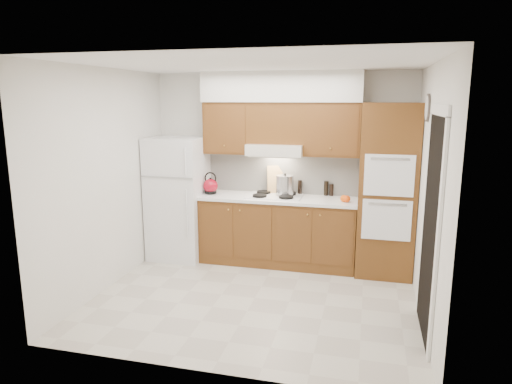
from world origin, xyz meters
TOP-DOWN VIEW (x-y plane):
  - floor at (0.00, 0.00)m, footprint 3.60×3.60m
  - ceiling at (0.00, 0.00)m, footprint 3.60×3.60m
  - wall_back at (0.00, 1.50)m, footprint 3.60×0.02m
  - wall_left at (-1.80, 0.00)m, footprint 0.02×3.00m
  - wall_right at (1.80, 0.00)m, footprint 0.02×3.00m
  - fridge at (-1.41, 1.14)m, footprint 0.75×0.72m
  - base_cabinets at (0.02, 1.20)m, footprint 2.11×0.60m
  - countertop at (0.03, 1.19)m, footprint 2.13×0.62m
  - backsplash at (0.02, 1.49)m, footprint 2.11×0.03m
  - oven_cabinet at (1.44, 1.18)m, footprint 0.70×0.65m
  - upper_cab_left at (-0.71, 1.33)m, footprint 0.63×0.33m
  - upper_cab_right at (0.72, 1.33)m, footprint 0.73×0.33m
  - range_hood at (-0.02, 1.27)m, footprint 0.75×0.45m
  - upper_cab_over_hood at (-0.02, 1.33)m, footprint 0.75×0.33m
  - soffit at (0.03, 1.32)m, footprint 2.13×0.36m
  - cooktop at (-0.02, 1.21)m, footprint 0.74×0.50m
  - doorway at (1.79, -0.35)m, footprint 0.02×0.90m
  - wall_clock at (1.79, 0.55)m, footprint 0.02×0.30m
  - kettle at (-0.93, 1.17)m, footprint 0.25×0.25m
  - cutting_board at (-0.03, 1.44)m, footprint 0.30×0.19m
  - stock_pot at (0.11, 1.26)m, footprint 0.27×0.27m
  - condiment_a at (0.29, 1.43)m, footprint 0.07×0.07m
  - condiment_b at (0.65, 1.45)m, footprint 0.08×0.08m
  - condiment_c at (0.72, 1.45)m, footprint 0.07×0.07m
  - orange_near at (0.95, 1.08)m, footprint 0.10×0.10m
  - orange_far at (0.91, 1.10)m, footprint 0.10×0.10m

SIDE VIEW (x-z plane):
  - floor at x=0.00m, z-range 0.00..0.00m
  - base_cabinets at x=0.02m, z-range 0.00..0.90m
  - fridge at x=-1.41m, z-range 0.00..1.72m
  - countertop at x=0.03m, z-range 0.90..0.94m
  - cooktop at x=-0.02m, z-range 0.94..0.95m
  - orange_far at x=0.91m, z-range 0.94..1.03m
  - orange_near at x=0.95m, z-range 0.94..1.03m
  - condiment_c at x=0.72m, z-range 0.94..1.10m
  - condiment_b at x=0.65m, z-range 0.94..1.14m
  - condiment_a at x=0.29m, z-range 0.94..1.14m
  - doorway at x=1.79m, z-range 0.00..2.10m
  - kettle at x=-0.93m, z-range 0.95..1.15m
  - stock_pot at x=0.11m, z-range 0.97..1.22m
  - oven_cabinet at x=1.44m, z-range 0.00..2.20m
  - cutting_board at x=-0.03m, z-range 0.95..1.33m
  - backsplash at x=0.02m, z-range 0.94..1.50m
  - wall_back at x=0.00m, z-range 0.00..2.60m
  - wall_left at x=-1.80m, z-range 0.00..2.60m
  - wall_right at x=1.80m, z-range 0.00..2.60m
  - range_hood at x=-0.02m, z-range 1.50..1.65m
  - upper_cab_left at x=-0.71m, z-range 1.50..2.20m
  - upper_cab_right at x=0.72m, z-range 1.50..2.20m
  - upper_cab_over_hood at x=-0.02m, z-range 1.65..2.20m
  - wall_clock at x=1.79m, z-range 2.00..2.30m
  - soffit at x=0.03m, z-range 2.20..2.60m
  - ceiling at x=0.00m, z-range 2.60..2.60m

